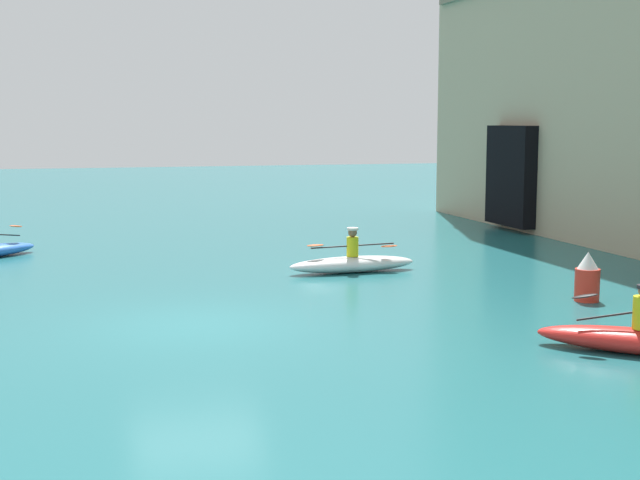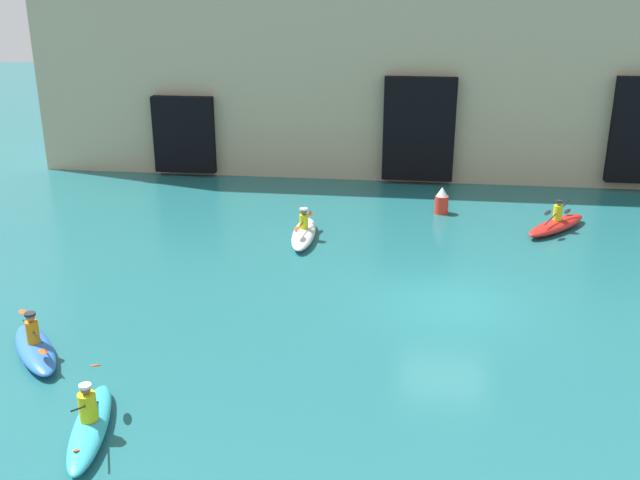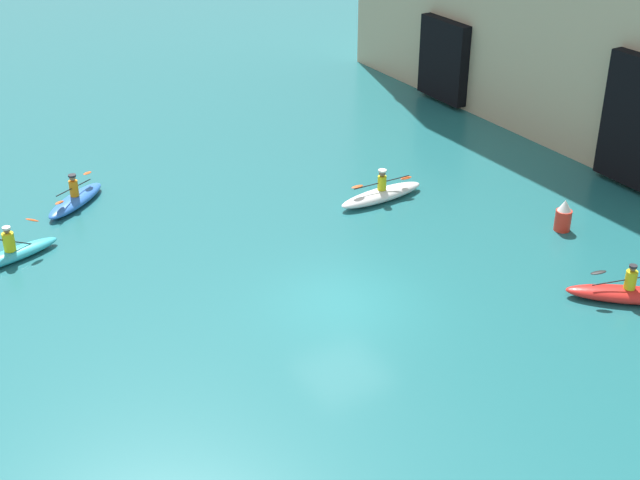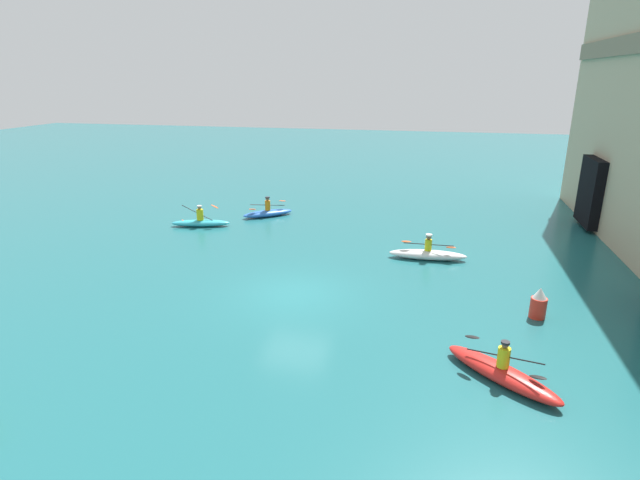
{
  "view_description": "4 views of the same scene",
  "coord_description": "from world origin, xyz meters",
  "px_view_note": "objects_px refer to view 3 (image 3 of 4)",
  "views": [
    {
      "loc": [
        16.58,
        -2.28,
        3.84
      ],
      "look_at": [
        -0.53,
        2.61,
        1.47
      ],
      "focal_mm": 50.0,
      "sensor_mm": 36.0,
      "label": 1
    },
    {
      "loc": [
        -1.16,
        -18.75,
        8.55
      ],
      "look_at": [
        -3.62,
        -0.35,
        1.85
      ],
      "focal_mm": 40.0,
      "sensor_mm": 36.0,
      "label": 2
    },
    {
      "loc": [
        17.74,
        -11.75,
        13.45
      ],
      "look_at": [
        -0.48,
        -0.5,
        1.92
      ],
      "focal_mm": 50.0,
      "sensor_mm": 36.0,
      "label": 3
    },
    {
      "loc": [
        16.38,
        4.71,
        7.7
      ],
      "look_at": [
        -0.26,
        0.89,
        2.09
      ],
      "focal_mm": 28.0,
      "sensor_mm": 36.0,
      "label": 4
    }
  ],
  "objects_px": {
    "kayak_blue": "(75,199)",
    "kayak_cyan": "(11,254)",
    "kayak_red": "(628,294)",
    "kayak_white": "(382,194)",
    "marker_buoy": "(563,216)"
  },
  "relations": [
    {
      "from": "kayak_blue",
      "to": "kayak_cyan",
      "type": "distance_m",
      "value": 3.98
    },
    {
      "from": "kayak_cyan",
      "to": "kayak_red",
      "type": "height_order",
      "value": "kayak_cyan"
    },
    {
      "from": "kayak_blue",
      "to": "kayak_white",
      "type": "bearing_deg",
      "value": 111.89
    },
    {
      "from": "kayak_red",
      "to": "marker_buoy",
      "type": "height_order",
      "value": "kayak_red"
    },
    {
      "from": "kayak_blue",
      "to": "kayak_red",
      "type": "bearing_deg",
      "value": 89.88
    },
    {
      "from": "kayak_red",
      "to": "kayak_cyan",
      "type": "bearing_deg",
      "value": 1.45
    },
    {
      "from": "kayak_cyan",
      "to": "marker_buoy",
      "type": "height_order",
      "value": "kayak_cyan"
    },
    {
      "from": "kayak_red",
      "to": "marker_buoy",
      "type": "relative_size",
      "value": 2.91
    },
    {
      "from": "kayak_red",
      "to": "marker_buoy",
      "type": "xyz_separation_m",
      "value": [
        -4.12,
        1.59,
        0.25
      ]
    },
    {
      "from": "kayak_white",
      "to": "kayak_red",
      "type": "relative_size",
      "value": 1.09
    },
    {
      "from": "kayak_cyan",
      "to": "kayak_red",
      "type": "bearing_deg",
      "value": -53.1
    },
    {
      "from": "kayak_blue",
      "to": "marker_buoy",
      "type": "distance_m",
      "value": 16.36
    },
    {
      "from": "kayak_blue",
      "to": "kayak_cyan",
      "type": "relative_size",
      "value": 0.88
    },
    {
      "from": "kayak_white",
      "to": "kayak_red",
      "type": "height_order",
      "value": "kayak_red"
    },
    {
      "from": "kayak_cyan",
      "to": "marker_buoy",
      "type": "bearing_deg",
      "value": -39.13
    }
  ]
}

